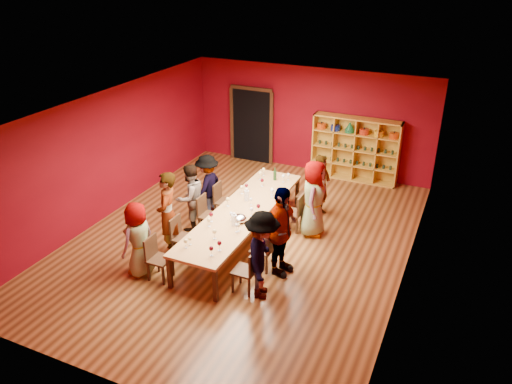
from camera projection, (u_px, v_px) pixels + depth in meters
room_shell at (242, 178)px, 10.51m from camera, size 7.10×9.10×3.04m
tasting_table at (243, 212)px, 10.86m from camera, size 1.10×4.50×0.75m
doorway at (252, 125)px, 14.99m from camera, size 1.40×0.17×2.30m
shelving_unit at (356, 146)px, 13.77m from camera, size 2.40×0.40×1.80m
chair_person_left_0 at (156, 256)px, 9.66m from camera, size 0.42×0.42×0.89m
person_left_0 at (138, 239)px, 9.68m from camera, size 0.53×0.81×1.54m
chair_person_left_1 at (180, 235)px, 10.38m from camera, size 0.42×0.42×0.89m
person_left_1 at (168, 214)px, 10.30m from camera, size 0.71×0.81×1.85m
chair_person_left_2 at (206, 212)px, 11.27m from camera, size 0.42×0.42×0.89m
person_left_2 at (190, 198)px, 11.29m from camera, size 0.65×0.87×1.58m
chair_person_left_3 at (222, 199)px, 11.89m from camera, size 0.42×0.42×0.89m
person_left_3 at (207, 186)px, 11.91m from camera, size 0.42×1.00×1.54m
chair_person_right_0 at (248, 269)px, 9.26m from camera, size 0.42×0.42×0.89m
person_right_0 at (262, 255)px, 9.00m from camera, size 0.78×1.20×1.73m
chair_person_right_1 at (266, 247)px, 9.93m from camera, size 0.42×0.42×0.89m
person_right_1 at (281, 232)px, 9.62m from camera, size 0.67×1.16×1.87m
chair_person_right_3 at (296, 211)px, 11.35m from camera, size 0.42×0.42×0.89m
person_right_3 at (314, 199)px, 11.04m from camera, size 0.60×0.93×1.76m
chair_person_right_4 at (309, 194)px, 12.14m from camera, size 0.42×0.42×0.89m
person_right_4 at (321, 186)px, 11.92m from camera, size 0.50×0.63×1.54m
wine_glass_0 at (272, 191)px, 11.34m from camera, size 0.09×0.09×0.22m
wine_glass_1 at (228, 200)px, 10.92m from camera, size 0.09×0.09×0.22m
wine_glass_2 at (231, 214)px, 10.37m from camera, size 0.08×0.08×0.20m
wine_glass_3 at (219, 244)px, 9.28m from camera, size 0.09×0.09×0.22m
wine_glass_4 at (262, 181)px, 11.87m from camera, size 0.08×0.08×0.21m
wine_glass_5 at (209, 220)px, 10.11m from camera, size 0.08×0.08×0.20m
wine_glass_6 at (260, 174)px, 12.23m from camera, size 0.09×0.09×0.22m
wine_glass_7 at (211, 215)px, 10.29m from camera, size 0.09×0.09×0.22m
wine_glass_8 at (288, 175)px, 12.22m from camera, size 0.07×0.07×0.18m
wine_glass_9 at (283, 177)px, 12.09m from camera, size 0.08×0.08×0.20m
wine_glass_10 at (272, 189)px, 11.45m from camera, size 0.08×0.08×0.19m
wine_glass_11 at (214, 232)px, 9.67m from camera, size 0.09×0.09×0.22m
wine_glass_12 at (186, 241)px, 9.38m from camera, size 0.08×0.08×0.20m
wine_glass_13 at (264, 170)px, 12.46m from camera, size 0.08×0.08×0.21m
wine_glass_14 at (258, 206)px, 10.64m from camera, size 0.09×0.09×0.22m
wine_glass_15 at (246, 186)px, 11.63m from camera, size 0.08×0.08×0.19m
wine_glass_16 at (238, 226)px, 9.94m from camera, size 0.07×0.07×0.18m
wine_glass_17 at (190, 239)px, 9.48m from camera, size 0.07×0.07×0.18m
wine_glass_18 at (211, 249)px, 9.12m from camera, size 0.08×0.08×0.21m
wine_glass_19 at (242, 188)px, 11.50m from camera, size 0.09×0.09×0.22m
wine_glass_20 at (251, 210)px, 10.52m from camera, size 0.08×0.08×0.21m
wine_glass_21 at (251, 200)px, 10.99m from camera, size 0.07×0.07×0.18m
wine_glass_22 at (237, 226)px, 9.92m from camera, size 0.08×0.08×0.20m
spittoon_bowl at (239, 218)px, 10.33m from camera, size 0.31×0.31×0.17m
carafe_a at (247, 195)px, 11.20m from camera, size 0.12×0.12×0.29m
carafe_b at (234, 220)px, 10.17m from camera, size 0.13×0.13×0.28m
wine_bottle at (275, 175)px, 12.21m from camera, size 0.08×0.08×0.33m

